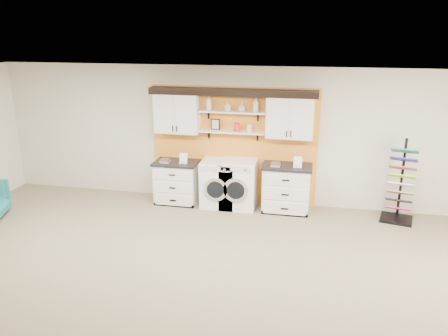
% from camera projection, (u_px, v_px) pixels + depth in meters
% --- Properties ---
extents(floor, '(10.00, 10.00, 0.00)m').
position_uv_depth(floor, '(177.00, 313.00, 5.60)').
color(floor, '#87795B').
rests_on(floor, ground).
extents(ceiling, '(10.00, 10.00, 0.00)m').
position_uv_depth(ceiling, '(168.00, 94.00, 4.75)').
color(ceiling, white).
rests_on(ceiling, wall_back).
extents(wall_back, '(10.00, 0.00, 10.00)m').
position_uv_depth(wall_back, '(234.00, 136.00, 8.91)').
color(wall_back, beige).
rests_on(wall_back, floor).
extents(accent_panel, '(3.40, 0.07, 2.40)m').
position_uv_depth(accent_panel, '(233.00, 146.00, 8.94)').
color(accent_panel, orange).
rests_on(accent_panel, wall_back).
extents(upper_cabinet_left, '(0.90, 0.35, 0.84)m').
position_uv_depth(upper_cabinet_left, '(177.00, 112.00, 8.79)').
color(upper_cabinet_left, white).
rests_on(upper_cabinet_left, wall_back).
extents(upper_cabinet_right, '(0.90, 0.35, 0.84)m').
position_uv_depth(upper_cabinet_right, '(290.00, 117.00, 8.35)').
color(upper_cabinet_right, white).
rests_on(upper_cabinet_right, wall_back).
extents(shelf_lower, '(1.32, 0.28, 0.03)m').
position_uv_depth(shelf_lower, '(232.00, 132.00, 8.68)').
color(shelf_lower, white).
rests_on(shelf_lower, wall_back).
extents(shelf_upper, '(1.32, 0.28, 0.03)m').
position_uv_depth(shelf_upper, '(232.00, 112.00, 8.56)').
color(shelf_upper, white).
rests_on(shelf_upper, wall_back).
extents(crown_molding, '(3.30, 0.41, 0.13)m').
position_uv_depth(crown_molding, '(232.00, 91.00, 8.45)').
color(crown_molding, black).
rests_on(crown_molding, wall_back).
extents(picture_frame, '(0.18, 0.02, 0.22)m').
position_uv_depth(picture_frame, '(215.00, 124.00, 8.76)').
color(picture_frame, black).
rests_on(picture_frame, shelf_lower).
extents(canister_red, '(0.11, 0.11, 0.16)m').
position_uv_depth(canister_red, '(237.00, 127.00, 8.63)').
color(canister_red, red).
rests_on(canister_red, shelf_lower).
extents(canister_cream, '(0.10, 0.10, 0.14)m').
position_uv_depth(canister_cream, '(249.00, 128.00, 8.59)').
color(canister_cream, silver).
rests_on(canister_cream, shelf_lower).
extents(base_cabinet_left, '(0.90, 0.66, 0.89)m').
position_uv_depth(base_cabinet_left, '(177.00, 182.00, 9.08)').
color(base_cabinet_left, white).
rests_on(base_cabinet_left, floor).
extents(base_cabinet_right, '(0.97, 0.66, 0.95)m').
position_uv_depth(base_cabinet_right, '(286.00, 188.00, 8.64)').
color(base_cabinet_right, white).
rests_on(base_cabinet_right, floor).
extents(washer, '(0.69, 0.71, 0.96)m').
position_uv_depth(washer, '(219.00, 183.00, 8.90)').
color(washer, white).
rests_on(washer, floor).
extents(dryer, '(0.71, 0.71, 0.99)m').
position_uv_depth(dryer, '(239.00, 184.00, 8.81)').
color(dryer, white).
rests_on(dryer, floor).
extents(sample_rack, '(0.66, 0.59, 1.57)m').
position_uv_depth(sample_rack, '(399.00, 195.00, 8.18)').
color(sample_rack, black).
rests_on(sample_rack, floor).
extents(soap_bottle_a, '(0.16, 0.16, 0.30)m').
position_uv_depth(soap_bottle_a, '(209.00, 103.00, 8.60)').
color(soap_bottle_a, silver).
rests_on(soap_bottle_a, shelf_upper).
extents(soap_bottle_b, '(0.12, 0.12, 0.18)m').
position_uv_depth(soap_bottle_b, '(228.00, 106.00, 8.55)').
color(soap_bottle_b, silver).
rests_on(soap_bottle_b, shelf_upper).
extents(soap_bottle_c, '(0.19, 0.19, 0.18)m').
position_uv_depth(soap_bottle_c, '(242.00, 107.00, 8.49)').
color(soap_bottle_c, silver).
rests_on(soap_bottle_c, shelf_upper).
extents(soap_bottle_d, '(0.14, 0.14, 0.30)m').
position_uv_depth(soap_bottle_d, '(256.00, 104.00, 8.42)').
color(soap_bottle_d, silver).
rests_on(soap_bottle_d, shelf_upper).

